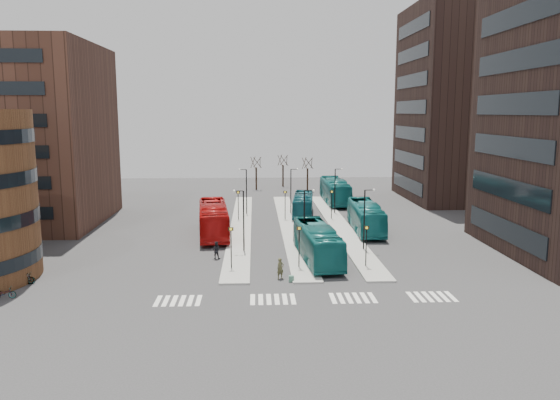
{
  "coord_description": "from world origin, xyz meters",
  "views": [
    {
      "loc": [
        -2.28,
        -34.85,
        13.79
      ],
      "look_at": [
        0.25,
        19.35,
        5.0
      ],
      "focal_mm": 35.0,
      "sensor_mm": 36.0,
      "label": 1
    }
  ],
  "objects_px": {
    "traveller": "(280,268)",
    "red_bus": "(213,219)",
    "commuter_b": "(302,245)",
    "commuter_c": "(302,245)",
    "teal_bus_c": "(366,217)",
    "teal_bus_d": "(335,191)",
    "bicycle_near": "(4,293)",
    "teal_bus_b": "(303,205)",
    "commuter_a": "(216,250)",
    "bicycle_far": "(24,279)",
    "bicycle_mid": "(23,279)",
    "suitcase": "(291,279)",
    "teal_bus_a": "(317,243)"
  },
  "relations": [
    {
      "from": "bicycle_mid",
      "to": "bicycle_far",
      "type": "bearing_deg",
      "value": -19.14
    },
    {
      "from": "teal_bus_b",
      "to": "commuter_a",
      "type": "height_order",
      "value": "teal_bus_b"
    },
    {
      "from": "commuter_c",
      "to": "bicycle_mid",
      "type": "distance_m",
      "value": 25.03
    },
    {
      "from": "teal_bus_c",
      "to": "bicycle_mid",
      "type": "distance_m",
      "value": 36.76
    },
    {
      "from": "commuter_c",
      "to": "red_bus",
      "type": "bearing_deg",
      "value": -113.31
    },
    {
      "from": "teal_bus_c",
      "to": "teal_bus_d",
      "type": "distance_m",
      "value": 20.13
    },
    {
      "from": "red_bus",
      "to": "teal_bus_a",
      "type": "bearing_deg",
      "value": -52.09
    },
    {
      "from": "bicycle_far",
      "to": "traveller",
      "type": "bearing_deg",
      "value": -90.88
    },
    {
      "from": "teal_bus_a",
      "to": "traveller",
      "type": "height_order",
      "value": "teal_bus_a"
    },
    {
      "from": "commuter_a",
      "to": "suitcase",
      "type": "bearing_deg",
      "value": 142.81
    },
    {
      "from": "traveller",
      "to": "commuter_a",
      "type": "height_order",
      "value": "traveller"
    },
    {
      "from": "traveller",
      "to": "commuter_c",
      "type": "distance_m",
      "value": 8.8
    },
    {
      "from": "red_bus",
      "to": "bicycle_mid",
      "type": "distance_m",
      "value": 22.41
    },
    {
      "from": "teal_bus_b",
      "to": "teal_bus_d",
      "type": "height_order",
      "value": "teal_bus_d"
    },
    {
      "from": "bicycle_near",
      "to": "bicycle_far",
      "type": "bearing_deg",
      "value": -11.01
    },
    {
      "from": "suitcase",
      "to": "teal_bus_c",
      "type": "height_order",
      "value": "teal_bus_c"
    },
    {
      "from": "teal_bus_c",
      "to": "bicycle_near",
      "type": "bearing_deg",
      "value": -142.62
    },
    {
      "from": "commuter_c",
      "to": "bicycle_mid",
      "type": "height_order",
      "value": "commuter_c"
    },
    {
      "from": "teal_bus_b",
      "to": "traveller",
      "type": "relative_size",
      "value": 5.91
    },
    {
      "from": "red_bus",
      "to": "bicycle_near",
      "type": "height_order",
      "value": "red_bus"
    },
    {
      "from": "suitcase",
      "to": "teal_bus_d",
      "type": "xyz_separation_m",
      "value": [
        9.29,
        38.99,
        1.58
      ]
    },
    {
      "from": "commuter_b",
      "to": "commuter_c",
      "type": "distance_m",
      "value": 0.41
    },
    {
      "from": "commuter_a",
      "to": "bicycle_near",
      "type": "bearing_deg",
      "value": 46.06
    },
    {
      "from": "bicycle_near",
      "to": "teal_bus_c",
      "type": "bearing_deg",
      "value": -66.24
    },
    {
      "from": "teal_bus_d",
      "to": "teal_bus_b",
      "type": "bearing_deg",
      "value": -120.4
    },
    {
      "from": "red_bus",
      "to": "teal_bus_c",
      "type": "xyz_separation_m",
      "value": [
        17.61,
        1.24,
        -0.13
      ]
    },
    {
      "from": "traveller",
      "to": "commuter_b",
      "type": "height_order",
      "value": "traveller"
    },
    {
      "from": "suitcase",
      "to": "commuter_a",
      "type": "bearing_deg",
      "value": 139.71
    },
    {
      "from": "bicycle_near",
      "to": "bicycle_far",
      "type": "relative_size",
      "value": 0.93
    },
    {
      "from": "bicycle_near",
      "to": "teal_bus_b",
      "type": "bearing_deg",
      "value": -49.1
    },
    {
      "from": "commuter_a",
      "to": "bicycle_far",
      "type": "bearing_deg",
      "value": 36.02
    },
    {
      "from": "commuter_a",
      "to": "commuter_b",
      "type": "distance_m",
      "value": 8.37
    },
    {
      "from": "red_bus",
      "to": "teal_bus_d",
      "type": "height_order",
      "value": "teal_bus_d"
    },
    {
      "from": "traveller",
      "to": "red_bus",
      "type": "bearing_deg",
      "value": 83.63
    },
    {
      "from": "suitcase",
      "to": "traveller",
      "type": "distance_m",
      "value": 1.38
    },
    {
      "from": "commuter_a",
      "to": "bicycle_mid",
      "type": "bearing_deg",
      "value": 36.78
    },
    {
      "from": "red_bus",
      "to": "bicycle_mid",
      "type": "bearing_deg",
      "value": -134.34
    },
    {
      "from": "suitcase",
      "to": "traveller",
      "type": "relative_size",
      "value": 0.29
    },
    {
      "from": "commuter_b",
      "to": "bicycle_mid",
      "type": "relative_size",
      "value": 1.07
    },
    {
      "from": "suitcase",
      "to": "red_bus",
      "type": "relative_size",
      "value": 0.04
    },
    {
      "from": "commuter_c",
      "to": "teal_bus_d",
      "type": "bearing_deg",
      "value": -175.88
    },
    {
      "from": "teal_bus_d",
      "to": "commuter_c",
      "type": "bearing_deg",
      "value": -104.7
    },
    {
      "from": "teal_bus_b",
      "to": "bicycle_mid",
      "type": "bearing_deg",
      "value": -124.42
    },
    {
      "from": "teal_bus_b",
      "to": "teal_bus_d",
      "type": "xyz_separation_m",
      "value": [
        5.78,
        9.95,
        0.37
      ]
    },
    {
      "from": "suitcase",
      "to": "bicycle_mid",
      "type": "relative_size",
      "value": 0.32
    },
    {
      "from": "suitcase",
      "to": "teal_bus_a",
      "type": "bearing_deg",
      "value": 74.15
    },
    {
      "from": "red_bus",
      "to": "bicycle_mid",
      "type": "xyz_separation_m",
      "value": [
        -14.02,
        -17.44,
        -1.33
      ]
    },
    {
      "from": "teal_bus_c",
      "to": "commuter_a",
      "type": "height_order",
      "value": "teal_bus_c"
    },
    {
      "from": "teal_bus_a",
      "to": "red_bus",
      "type": "bearing_deg",
      "value": 129.12
    },
    {
      "from": "suitcase",
      "to": "teal_bus_a",
      "type": "xyz_separation_m",
      "value": [
        2.87,
        6.52,
        1.42
      ]
    }
  ]
}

